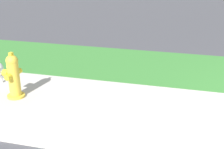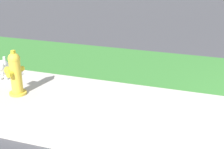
{
  "view_description": "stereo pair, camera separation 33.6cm",
  "coord_description": "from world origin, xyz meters",
  "views": [
    {
      "loc": [
        -2.54,
        -4.2,
        2.3
      ],
      "look_at": [
        -3.76,
        0.47,
        0.4
      ],
      "focal_mm": 50.0,
      "sensor_mm": 36.0,
      "label": 1
    },
    {
      "loc": [
        -2.22,
        -4.1,
        2.3
      ],
      "look_at": [
        -3.76,
        0.47,
        0.4
      ],
      "focal_mm": 50.0,
      "sensor_mm": 36.0,
      "label": 2
    }
  ],
  "objects": [
    {
      "name": "fire_hydrant_across_street",
      "position": [
        -5.33,
        0.01,
        0.39
      ],
      "size": [
        0.35,
        0.38,
        0.8
      ],
      "rotation": [
        0.0,
        0.0,
        1.46
      ],
      "color": "gold",
      "rests_on": "ground"
    }
  ]
}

